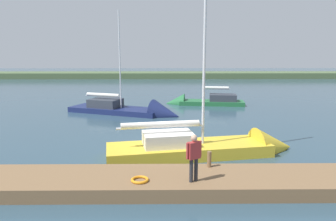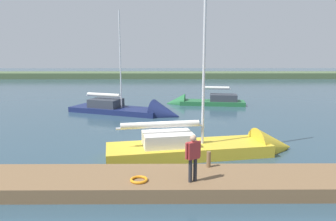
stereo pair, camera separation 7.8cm
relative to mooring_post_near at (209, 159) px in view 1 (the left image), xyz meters
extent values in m
plane|color=#2D4756|center=(2.22, -3.78, -0.86)|extent=(200.00, 200.00, 0.00)
cube|color=#4C603D|center=(2.22, -55.99, -0.86)|extent=(180.00, 8.00, 2.40)
cube|color=brown|center=(2.22, 0.89, -0.59)|extent=(22.21, 2.55, 0.53)
cylinder|color=brown|center=(0.00, 0.00, 0.00)|extent=(0.17, 0.17, 0.66)
torus|color=orange|center=(2.76, 1.40, -0.28)|extent=(0.66, 0.66, 0.10)
cube|color=navy|center=(6.23, -14.79, -0.79)|extent=(8.70, 5.43, 0.76)
cone|color=navy|center=(1.74, -13.06, -0.79)|extent=(3.13, 3.28, 2.61)
cube|color=#333842|center=(7.17, -15.16, -0.04)|extent=(3.22, 2.85, 0.73)
cylinder|color=silver|center=(5.69, -14.58, 3.75)|extent=(0.11, 0.11, 8.33)
cylinder|color=silver|center=(7.39, -15.24, 0.56)|extent=(3.43, 1.40, 0.09)
cylinder|color=silver|center=(7.39, -15.24, 0.68)|extent=(3.18, 1.48, 0.32)
cube|color=#236638|center=(-3.02, -19.00, -0.84)|extent=(6.75, 3.03, 0.80)
cone|color=#236638|center=(0.74, -19.53, -0.84)|extent=(2.21, 2.40, 2.15)
cube|color=#333842|center=(-4.13, -18.85, -0.09)|extent=(2.89, 2.09, 0.69)
cylinder|color=silver|center=(-2.10, -19.13, 2.90)|extent=(0.13, 0.13, 6.68)
cylinder|color=silver|center=(-3.45, -18.94, 0.78)|extent=(2.73, 0.48, 0.10)
cylinder|color=silver|center=(-3.45, -18.94, 0.90)|extent=(2.48, 0.62, 0.28)
cube|color=gold|center=(0.59, -2.97, -0.73)|extent=(8.58, 3.76, 0.97)
cone|color=gold|center=(-4.06, -3.83, -0.73)|extent=(2.43, 2.62, 2.28)
cube|color=silver|center=(1.67, -2.77, 0.09)|extent=(2.71, 2.02, 0.66)
cylinder|color=silver|center=(-0.11, -3.10, 4.92)|extent=(0.14, 0.14, 10.32)
cylinder|color=silver|center=(2.04, -2.70, 0.73)|extent=(4.30, 0.90, 0.11)
cylinder|color=silver|center=(2.04, -2.70, 0.85)|extent=(3.91, 1.01, 0.30)
cylinder|color=#28282D|center=(0.69, 1.39, 0.11)|extent=(0.14, 0.14, 0.88)
cylinder|color=#28282D|center=(0.88, 1.50, 0.11)|extent=(0.14, 0.14, 0.88)
cube|color=#B23333|center=(0.78, 1.44, 0.86)|extent=(0.52, 0.43, 0.62)
sphere|color=tan|center=(0.78, 1.44, 1.32)|extent=(0.24, 0.24, 0.24)
cylinder|color=#B23333|center=(0.54, 1.30, 0.87)|extent=(0.09, 0.09, 0.59)
cylinder|color=#B23333|center=(1.03, 1.59, 0.87)|extent=(0.09, 0.09, 0.59)
camera|label=1|loc=(1.84, 11.96, 4.26)|focal=32.55mm
camera|label=2|loc=(1.76, 11.96, 4.26)|focal=32.55mm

